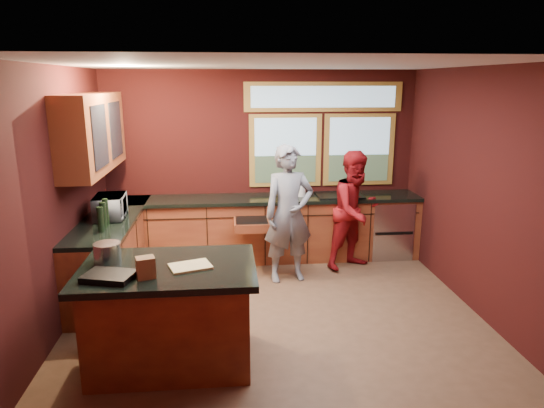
{
  "coord_description": "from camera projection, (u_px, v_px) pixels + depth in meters",
  "views": [
    {
      "loc": [
        -0.52,
        -5.02,
        2.53
      ],
      "look_at": [
        0.0,
        0.4,
        1.15
      ],
      "focal_mm": 32.0,
      "sensor_mm": 36.0,
      "label": 1
    }
  ],
  "objects": [
    {
      "name": "paper_towel",
      "position": [
        301.0,
        187.0,
        6.94
      ],
      "size": [
        0.12,
        0.12,
        0.28
      ],
      "primitive_type": "cylinder",
      "color": "silver",
      "rests_on": "back_counter"
    },
    {
      "name": "cutting_board",
      "position": [
        190.0,
        266.0,
        4.26
      ],
      "size": [
        0.41,
        0.35,
        0.02
      ],
      "primitive_type": "cube",
      "rotation": [
        0.0,
        0.0,
        0.33
      ],
      "color": "tan",
      "rests_on": "island"
    },
    {
      "name": "floor",
      "position": [
        275.0,
        311.0,
        5.51
      ],
      "size": [
        4.5,
        4.5,
        0.0
      ],
      "primitive_type": "plane",
      "color": "brown",
      "rests_on": "ground"
    },
    {
      "name": "room_shell",
      "position": [
        219.0,
        150.0,
        5.33
      ],
      "size": [
        4.52,
        4.02,
        2.71
      ],
      "color": "black",
      "rests_on": "ground"
    },
    {
      "name": "microwave",
      "position": [
        110.0,
        207.0,
        5.82
      ],
      "size": [
        0.37,
        0.53,
        0.28
      ],
      "primitive_type": "imported",
      "rotation": [
        0.0,
        0.0,
        1.63
      ],
      "color": "#999999",
      "rests_on": "left_counter"
    },
    {
      "name": "left_counter",
      "position": [
        113.0,
        252.0,
        6.04
      ],
      "size": [
        0.64,
        2.3,
        0.93
      ],
      "color": "#592115",
      "rests_on": "floor"
    },
    {
      "name": "person_grey",
      "position": [
        289.0,
        214.0,
        6.18
      ],
      "size": [
        0.72,
        0.54,
        1.78
      ],
      "primitive_type": "imported",
      "rotation": [
        0.0,
        0.0,
        0.19
      ],
      "color": "slate",
      "rests_on": "floor"
    },
    {
      "name": "person_red",
      "position": [
        356.0,
        210.0,
        6.63
      ],
      "size": [
        1.0,
        0.92,
        1.64
      ],
      "primitive_type": "imported",
      "rotation": [
        0.0,
        0.0,
        0.49
      ],
      "color": "maroon",
      "rests_on": "floor"
    },
    {
      "name": "back_counter",
      "position": [
        277.0,
        228.0,
        7.05
      ],
      "size": [
        4.5,
        0.64,
        0.93
      ],
      "color": "#592115",
      "rests_on": "floor"
    },
    {
      "name": "island",
      "position": [
        171.0,
        314.0,
        4.41
      ],
      "size": [
        1.55,
        1.05,
        0.95
      ],
      "color": "#592115",
      "rests_on": "floor"
    },
    {
      "name": "paper_bag",
      "position": [
        146.0,
        268.0,
        4.02
      ],
      "size": [
        0.18,
        0.16,
        0.18
      ],
      "primitive_type": "cube",
      "rotation": [
        0.0,
        0.0,
        0.3
      ],
      "color": "brown",
      "rests_on": "island"
    },
    {
      "name": "black_tray",
      "position": [
        109.0,
        276.0,
        4.0
      ],
      "size": [
        0.46,
        0.38,
        0.05
      ],
      "primitive_type": "cube",
      "rotation": [
        0.0,
        0.0,
        -0.27
      ],
      "color": "black",
      "rests_on": "island"
    },
    {
      "name": "potted_plant",
      "position": [
        283.0,
        183.0,
        6.95
      ],
      "size": [
        0.33,
        0.29,
        0.37
      ],
      "primitive_type": "imported",
      "color": "#999999",
      "rests_on": "back_counter"
    },
    {
      "name": "stock_pot",
      "position": [
        107.0,
        253.0,
        4.36
      ],
      "size": [
        0.24,
        0.24,
        0.18
      ],
      "primitive_type": "cylinder",
      "color": "#A8A7AC",
      "rests_on": "island"
    }
  ]
}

